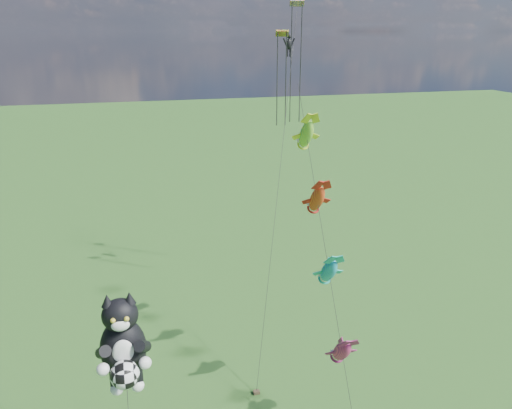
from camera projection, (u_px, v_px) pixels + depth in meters
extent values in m
ellipsoid|color=black|center=(124.00, 348.00, 23.19)|extent=(2.22, 1.86, 3.10)
ellipsoid|color=black|center=(120.00, 315.00, 22.49)|extent=(1.73, 1.58, 1.57)
cone|color=black|center=(107.00, 300.00, 22.11)|extent=(0.57, 0.57, 0.58)
cone|color=black|center=(129.00, 298.00, 22.34)|extent=(0.57, 0.57, 0.58)
ellipsoid|color=white|center=(120.00, 325.00, 21.97)|extent=(0.83, 0.45, 0.56)
ellipsoid|color=white|center=(123.00, 352.00, 22.43)|extent=(0.99, 0.42, 1.28)
sphere|color=gold|center=(113.00, 321.00, 21.73)|extent=(0.23, 0.23, 0.23)
sphere|color=gold|center=(127.00, 319.00, 21.87)|extent=(0.23, 0.23, 0.23)
sphere|color=white|center=(103.00, 369.00, 22.12)|extent=(0.58, 0.58, 0.58)
sphere|color=white|center=(145.00, 363.00, 22.56)|extent=(0.58, 0.58, 0.58)
sphere|color=white|center=(117.00, 389.00, 23.62)|extent=(0.62, 0.62, 0.62)
sphere|color=white|center=(138.00, 385.00, 23.85)|extent=(0.62, 0.62, 0.62)
sphere|color=white|center=(125.00, 375.00, 22.15)|extent=(1.30, 1.30, 1.30)
cylinder|color=black|center=(327.00, 257.00, 29.63)|extent=(1.41, 15.78, 18.71)
ellipsoid|color=#D83366|center=(342.00, 351.00, 27.74)|extent=(1.05, 2.35, 2.48)
ellipsoid|color=#1979BF|center=(329.00, 271.00, 29.34)|extent=(1.05, 2.35, 2.48)
ellipsoid|color=orange|center=(317.00, 199.00, 30.94)|extent=(1.05, 2.35, 2.48)
ellipsoid|color=green|center=(306.00, 134.00, 32.54)|extent=(1.05, 2.35, 2.48)
cube|color=#4E4328|center=(256.00, 392.00, 32.27)|extent=(0.40, 0.30, 0.22)
cylinder|color=black|center=(279.00, 180.00, 36.29)|extent=(7.48, 15.39, 23.62)
cube|color=green|center=(282.00, 33.00, 38.16)|extent=(1.08, 0.92, 0.51)
cylinder|color=black|center=(277.00, 82.00, 39.27)|extent=(0.08, 0.08, 7.24)
cylinder|color=black|center=(285.00, 82.00, 39.43)|extent=(0.08, 0.08, 7.24)
cube|color=blue|center=(297.00, 3.00, 40.13)|extent=(1.24, 1.04, 0.54)
cylinder|color=black|center=(291.00, 66.00, 41.63)|extent=(0.08, 0.08, 9.76)
cylinder|color=black|center=(300.00, 66.00, 41.83)|extent=(0.08, 0.08, 9.76)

